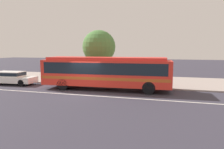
# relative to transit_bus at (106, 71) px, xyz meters

# --- Properties ---
(ground_plane) EXTENTS (120.00, 120.00, 0.00)m
(ground_plane) POSITION_rel_transit_bus_xyz_m (-1.31, -1.76, -1.63)
(ground_plane) COLOR #36333F
(sidewalk_slab) EXTENTS (60.00, 8.00, 0.12)m
(sidewalk_slab) POSITION_rel_transit_bus_xyz_m (-1.31, 5.35, -1.57)
(sidewalk_slab) COLOR #A1928B
(sidewalk_slab) RESTS_ON ground_plane
(lane_stripe_center) EXTENTS (56.00, 0.16, 0.01)m
(lane_stripe_center) POSITION_rel_transit_bus_xyz_m (-1.31, -2.56, -1.63)
(lane_stripe_center) COLOR silver
(lane_stripe_center) RESTS_ON ground_plane
(transit_bus) EXTENTS (11.06, 3.05, 2.80)m
(transit_bus) POSITION_rel_transit_bus_xyz_m (0.00, 0.00, 0.00)
(transit_bus) COLOR red
(transit_bus) RESTS_ON ground_plane
(sedan_behind_bus) EXTENTS (4.81, 2.08, 1.29)m
(sedan_behind_bus) POSITION_rel_transit_bus_xyz_m (-9.84, -0.08, -0.91)
(sedan_behind_bus) COLOR white
(sedan_behind_bus) RESTS_ON ground_plane
(pedestrian_waiting_near_sign) EXTENTS (0.47, 0.47, 1.63)m
(pedestrian_waiting_near_sign) POSITION_rel_transit_bus_xyz_m (-4.22, 3.51, -0.56)
(pedestrian_waiting_near_sign) COLOR #777255
(pedestrian_waiting_near_sign) RESTS_ON sidewalk_slab
(pedestrian_walking_along_curb) EXTENTS (0.36, 0.36, 1.64)m
(pedestrian_walking_along_curb) POSITION_rel_transit_bus_xyz_m (-2.06, 2.15, -0.55)
(pedestrian_walking_along_curb) COLOR #363432
(pedestrian_walking_along_curb) RESTS_ON sidewalk_slab
(pedestrian_standing_by_tree) EXTENTS (0.45, 0.45, 1.72)m
(pedestrian_standing_by_tree) POSITION_rel_transit_bus_xyz_m (-2.66, 2.00, -0.50)
(pedestrian_standing_by_tree) COLOR navy
(pedestrian_standing_by_tree) RESTS_ON sidewalk_slab
(bus_stop_sign) EXTENTS (0.08, 0.44, 2.55)m
(bus_stop_sign) POSITION_rel_transit_bus_xyz_m (4.39, 1.80, 0.12)
(bus_stop_sign) COLOR gray
(bus_stop_sign) RESTS_ON sidewalk_slab
(street_tree_near_stop) EXTENTS (3.46, 3.46, 5.35)m
(street_tree_near_stop) POSITION_rel_transit_bus_xyz_m (-1.95, 3.73, 2.10)
(street_tree_near_stop) COLOR brown
(street_tree_near_stop) RESTS_ON sidewalk_slab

